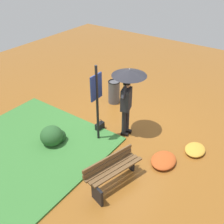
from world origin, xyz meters
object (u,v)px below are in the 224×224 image
person_with_umbrella (128,86)px  info_sign_post (97,96)px  trash_bin (114,92)px  park_bench (113,170)px  handbag (100,126)px

person_with_umbrella → info_sign_post: 0.91m
person_with_umbrella → trash_bin: person_with_umbrella is taller
park_bench → person_with_umbrella: bearing=23.8°
person_with_umbrella → trash_bin: (1.21, 1.31, -1.13)m
info_sign_post → trash_bin: size_ratio=2.76×
handbag → park_bench: bearing=-133.9°
info_sign_post → handbag: (0.39, 0.24, -1.32)m
info_sign_post → park_bench: info_sign_post is taller
info_sign_post → park_bench: size_ratio=1.60×
handbag → park_bench: park_bench is taller
person_with_umbrella → park_bench: bearing=-156.2°
person_with_umbrella → park_bench: person_with_umbrella is taller
park_bench → handbag: bearing=46.1°
info_sign_post → trash_bin: 2.38m
park_bench → trash_bin: trash_bin is taller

